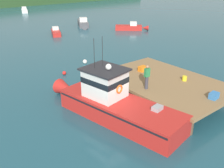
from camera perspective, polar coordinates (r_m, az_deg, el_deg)
name	(u,v)px	position (r m, az deg, el deg)	size (l,w,h in m)	color
ground_plane	(112,117)	(16.12, -0.01, -7.28)	(200.00, 200.00, 0.00)	#1E4C5B
dock	(165,82)	(18.71, 11.51, 0.43)	(6.00, 9.00, 1.20)	#4C3D2D
main_fishing_boat	(113,102)	(15.71, 0.19, -3.95)	(3.92, 9.97, 4.80)	red
crate_stack_mid_dock	(143,69)	(20.08, 6.74, 3.37)	(0.60, 0.44, 0.41)	orange
crate_single_by_cleat	(214,96)	(16.76, 21.56, -2.41)	(0.60, 0.44, 0.38)	#3370B2
bait_bucket	(184,78)	(18.89, 15.69, 1.21)	(0.32, 0.32, 0.34)	yellow
deckhand_by_the_boat	(147,77)	(16.79, 7.69, 1.64)	(0.36, 0.22, 1.63)	#383842
moored_boat_mid_harbor	(131,27)	(40.86, 4.21, 12.37)	(4.43, 4.10, 1.28)	red
moored_boat_far_left	(24,10)	(63.15, -18.76, 15.12)	(2.33, 4.61, 1.16)	silver
moored_boat_near_channel	(56,32)	(38.63, -12.28, 11.15)	(2.38, 4.21, 1.07)	red
moored_boat_off_the_point	(83,23)	(43.98, -6.38, 13.17)	(3.77, 5.67, 1.48)	#4C4C51
mooring_buoy_inshore	(85,62)	(25.48, -5.99, 4.94)	(0.42, 0.42, 0.42)	silver
mooring_buoy_spare_mooring	(64,73)	(22.92, -10.49, 2.41)	(0.33, 0.33, 0.33)	red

